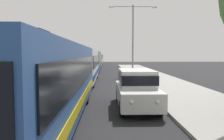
{
  "coord_description": "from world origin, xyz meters",
  "views": [
    {
      "loc": [
        0.92,
        1.96,
        2.69
      ],
      "look_at": [
        1.3,
        17.62,
        1.58
      ],
      "focal_mm": 36.72,
      "sensor_mm": 36.0,
      "label": 1
    }
  ],
  "objects_px": {
    "white_suv": "(136,87)",
    "bus_lead": "(49,80)",
    "bus_fourth_in_line": "(96,59)",
    "bus_rear": "(98,58)",
    "bus_middle": "(92,61)",
    "bus_second_in_line": "(83,64)",
    "streetlamp_mid": "(133,32)",
    "box_truck_oncoming": "(86,58)"
  },
  "relations": [
    {
      "from": "bus_middle",
      "to": "bus_fourth_in_line",
      "type": "bearing_deg",
      "value": 90.0
    },
    {
      "from": "bus_fourth_in_line",
      "to": "streetlamp_mid",
      "type": "xyz_separation_m",
      "value": [
        5.4,
        -19.57,
        3.57
      ]
    },
    {
      "from": "bus_second_in_line",
      "to": "streetlamp_mid",
      "type": "relative_size",
      "value": 1.4
    },
    {
      "from": "bus_lead",
      "to": "bus_rear",
      "type": "xyz_separation_m",
      "value": [
        -0.0,
        51.02,
        -0.0
      ]
    },
    {
      "from": "bus_second_in_line",
      "to": "bus_lead",
      "type": "bearing_deg",
      "value": -90.0
    },
    {
      "from": "box_truck_oncoming",
      "to": "bus_second_in_line",
      "type": "bearing_deg",
      "value": -85.24
    },
    {
      "from": "bus_lead",
      "to": "bus_fourth_in_line",
      "type": "height_order",
      "value": "same"
    },
    {
      "from": "bus_fourth_in_line",
      "to": "bus_rear",
      "type": "relative_size",
      "value": 0.98
    },
    {
      "from": "bus_second_in_line",
      "to": "streetlamp_mid",
      "type": "xyz_separation_m",
      "value": [
        5.4,
        5.97,
        3.57
      ]
    },
    {
      "from": "bus_rear",
      "to": "streetlamp_mid",
      "type": "relative_size",
      "value": 1.36
    },
    {
      "from": "bus_lead",
      "to": "box_truck_oncoming",
      "type": "xyz_separation_m",
      "value": [
        -3.3,
        52.59,
        0.01
      ]
    },
    {
      "from": "bus_lead",
      "to": "bus_middle",
      "type": "height_order",
      "value": "same"
    },
    {
      "from": "bus_middle",
      "to": "bus_fourth_in_line",
      "type": "distance_m",
      "value": 13.03
    },
    {
      "from": "bus_lead",
      "to": "bus_second_in_line",
      "type": "relative_size",
      "value": 1.06
    },
    {
      "from": "bus_second_in_line",
      "to": "box_truck_oncoming",
      "type": "relative_size",
      "value": 1.56
    },
    {
      "from": "bus_lead",
      "to": "bus_middle",
      "type": "xyz_separation_m",
      "value": [
        -0.0,
        25.4,
        -0.0
      ]
    },
    {
      "from": "bus_rear",
      "to": "white_suv",
      "type": "xyz_separation_m",
      "value": [
        3.7,
        -48.61,
        -0.66
      ]
    },
    {
      "from": "bus_middle",
      "to": "streetlamp_mid",
      "type": "bearing_deg",
      "value": -50.45
    },
    {
      "from": "bus_second_in_line",
      "to": "bus_rear",
      "type": "distance_m",
      "value": 38.12
    },
    {
      "from": "bus_second_in_line",
      "to": "streetlamp_mid",
      "type": "bearing_deg",
      "value": 47.86
    },
    {
      "from": "bus_rear",
      "to": "box_truck_oncoming",
      "type": "height_order",
      "value": "bus_rear"
    },
    {
      "from": "bus_lead",
      "to": "box_truck_oncoming",
      "type": "relative_size",
      "value": 1.65
    },
    {
      "from": "bus_rear",
      "to": "box_truck_oncoming",
      "type": "relative_size",
      "value": 1.52
    },
    {
      "from": "bus_middle",
      "to": "streetlamp_mid",
      "type": "height_order",
      "value": "streetlamp_mid"
    },
    {
      "from": "white_suv",
      "to": "box_truck_oncoming",
      "type": "height_order",
      "value": "box_truck_oncoming"
    },
    {
      "from": "bus_rear",
      "to": "streetlamp_mid",
      "type": "bearing_deg",
      "value": -80.47
    },
    {
      "from": "bus_fourth_in_line",
      "to": "box_truck_oncoming",
      "type": "height_order",
      "value": "bus_fourth_in_line"
    },
    {
      "from": "streetlamp_mid",
      "to": "bus_lead",
      "type": "bearing_deg",
      "value": -105.97
    },
    {
      "from": "bus_fourth_in_line",
      "to": "white_suv",
      "type": "distance_m",
      "value": 36.22
    },
    {
      "from": "bus_lead",
      "to": "bus_middle",
      "type": "bearing_deg",
      "value": 90.0
    },
    {
      "from": "bus_fourth_in_line",
      "to": "bus_middle",
      "type": "bearing_deg",
      "value": -90.0
    },
    {
      "from": "bus_rear",
      "to": "white_suv",
      "type": "distance_m",
      "value": 48.75
    },
    {
      "from": "bus_rear",
      "to": "streetlamp_mid",
      "type": "distance_m",
      "value": 32.79
    },
    {
      "from": "bus_lead",
      "to": "box_truck_oncoming",
      "type": "bearing_deg",
      "value": 93.59
    },
    {
      "from": "bus_middle",
      "to": "white_suv",
      "type": "relative_size",
      "value": 2.34
    },
    {
      "from": "white_suv",
      "to": "bus_lead",
      "type": "bearing_deg",
      "value": -146.91
    },
    {
      "from": "bus_middle",
      "to": "bus_rear",
      "type": "bearing_deg",
      "value": 90.0
    },
    {
      "from": "bus_lead",
      "to": "streetlamp_mid",
      "type": "distance_m",
      "value": 19.95
    },
    {
      "from": "bus_middle",
      "to": "bus_fourth_in_line",
      "type": "xyz_separation_m",
      "value": [
        -0.0,
        13.03,
        -0.0
      ]
    },
    {
      "from": "bus_middle",
      "to": "streetlamp_mid",
      "type": "xyz_separation_m",
      "value": [
        5.4,
        -6.54,
        3.57
      ]
    },
    {
      "from": "bus_fourth_in_line",
      "to": "white_suv",
      "type": "bearing_deg",
      "value": -84.14
    },
    {
      "from": "bus_middle",
      "to": "white_suv",
      "type": "height_order",
      "value": "bus_middle"
    }
  ]
}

